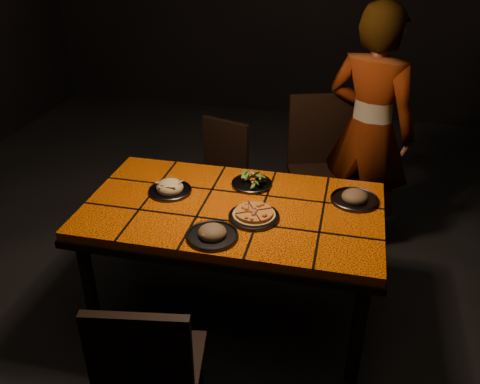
% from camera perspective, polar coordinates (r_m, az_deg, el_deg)
% --- Properties ---
extents(room_shell, '(6.04, 7.04, 3.08)m').
position_cam_1_polar(room_shell, '(2.45, -0.94, 13.62)').
color(room_shell, black).
rests_on(room_shell, ground).
extents(dining_table, '(1.62, 0.92, 0.75)m').
position_cam_1_polar(dining_table, '(2.79, -0.80, -2.98)').
color(dining_table, '#F86407').
rests_on(dining_table, ground).
extents(chair_near, '(0.47, 0.47, 0.90)m').
position_cam_1_polar(chair_near, '(2.24, -10.18, -18.94)').
color(chair_near, black).
rests_on(chair_near, ground).
extents(chair_far_left, '(0.47, 0.47, 0.83)m').
position_cam_1_polar(chair_far_left, '(3.74, -2.34, 2.50)').
color(chair_far_left, black).
rests_on(chair_far_left, ground).
extents(chair_far_right, '(0.59, 0.59, 1.04)m').
position_cam_1_polar(chair_far_right, '(3.65, 9.28, 3.55)').
color(chair_far_right, black).
rests_on(chair_far_right, ground).
extents(diner, '(0.73, 0.63, 1.70)m').
position_cam_1_polar(diner, '(3.52, 14.29, 6.59)').
color(diner, brown).
rests_on(diner, ground).
extents(plate_pizza, '(0.30, 0.30, 0.04)m').
position_cam_1_polar(plate_pizza, '(2.64, 1.59, -2.62)').
color(plate_pizza, '#343439').
rests_on(plate_pizza, dining_table).
extents(plate_pasta, '(0.25, 0.25, 0.08)m').
position_cam_1_polar(plate_pasta, '(2.90, -7.88, 0.38)').
color(plate_pasta, '#343439').
rests_on(plate_pasta, dining_table).
extents(plate_salad, '(0.24, 0.24, 0.07)m').
position_cam_1_polar(plate_salad, '(2.94, 1.34, 1.21)').
color(plate_salad, '#343439').
rests_on(plate_salad, dining_table).
extents(plate_mushroom_a, '(0.26, 0.26, 0.09)m').
position_cam_1_polar(plate_mushroom_a, '(2.49, -3.13, -4.65)').
color(plate_mushroom_a, '#343439').
rests_on(plate_mushroom_a, dining_table).
extents(plate_mushroom_b, '(0.26, 0.26, 0.09)m').
position_cam_1_polar(plate_mushroom_b, '(2.86, 12.76, -0.59)').
color(plate_mushroom_b, '#343439').
rests_on(plate_mushroom_b, dining_table).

